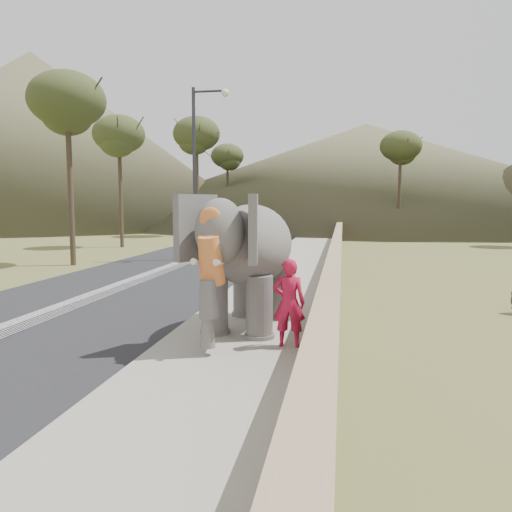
# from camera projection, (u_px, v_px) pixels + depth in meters

# --- Properties ---
(ground) EXTENTS (160.00, 160.00, 0.00)m
(ground) POSITION_uv_depth(u_px,v_px,m) (177.00, 438.00, 5.87)
(ground) COLOR olive
(ground) RESTS_ON ground
(road) EXTENTS (7.00, 120.00, 0.03)m
(road) POSITION_uv_depth(u_px,v_px,m) (131.00, 285.00, 16.51)
(road) COLOR black
(road) RESTS_ON ground
(median) EXTENTS (0.35, 120.00, 0.22)m
(median) POSITION_uv_depth(u_px,v_px,m) (131.00, 282.00, 16.50)
(median) COLOR black
(median) RESTS_ON ground
(walkway) EXTENTS (3.00, 120.00, 0.15)m
(walkway) POSITION_uv_depth(u_px,v_px,m) (281.00, 288.00, 15.66)
(walkway) COLOR #9E9687
(walkway) RESTS_ON ground
(parapet) EXTENTS (0.30, 120.00, 1.10)m
(parapet) POSITION_uv_depth(u_px,v_px,m) (334.00, 274.00, 15.32)
(parapet) COLOR tan
(parapet) RESTS_ON ground
(lamppost) EXTENTS (1.76, 0.36, 8.00)m
(lamppost) POSITION_uv_depth(u_px,v_px,m) (201.00, 156.00, 23.16)
(lamppost) COLOR #333238
(lamppost) RESTS_ON ground
(signboard) EXTENTS (0.60, 0.08, 2.40)m
(signboard) POSITION_uv_depth(u_px,v_px,m) (205.00, 226.00, 23.37)
(signboard) COLOR #2D2D33
(signboard) RESTS_ON ground
(hill_left) EXTENTS (60.00, 60.00, 22.00)m
(hill_left) POSITION_uv_depth(u_px,v_px,m) (34.00, 139.00, 65.02)
(hill_left) COLOR brown
(hill_left) RESTS_ON ground
(hill_far) EXTENTS (80.00, 80.00, 14.00)m
(hill_far) POSITION_uv_depth(u_px,v_px,m) (365.00, 173.00, 72.83)
(hill_far) COLOR brown
(hill_far) RESTS_ON ground
(elephant_and_man) EXTENTS (2.47, 3.99, 2.71)m
(elephant_and_man) POSITION_uv_depth(u_px,v_px,m) (252.00, 263.00, 10.43)
(elephant_and_man) COLOR slate
(elephant_and_man) RESTS_ON ground
(motorcyclist) EXTENTS (1.80, 1.80, 2.05)m
(motorcyclist) POSITION_uv_depth(u_px,v_px,m) (268.00, 229.00, 36.08)
(motorcyclist) COLOR maroon
(motorcyclist) RESTS_ON ground
(trees) EXTENTS (49.00, 44.75, 9.83)m
(trees) POSITION_uv_depth(u_px,v_px,m) (314.00, 182.00, 34.61)
(trees) COLOR #473828
(trees) RESTS_ON ground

